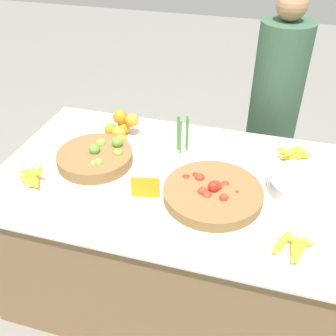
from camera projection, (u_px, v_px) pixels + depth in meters
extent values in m
plane|color=gray|center=(168.00, 280.00, 2.40)|extent=(12.00, 12.00, 0.00)
cube|color=olive|center=(168.00, 235.00, 2.17)|extent=(1.63, 1.02, 0.78)
cube|color=silver|center=(168.00, 177.00, 1.94)|extent=(1.70, 1.07, 0.01)
cylinder|color=olive|center=(95.00, 158.00, 2.01)|extent=(0.39, 0.39, 0.06)
sphere|color=#89BC42|center=(118.00, 153.00, 1.99)|extent=(0.05, 0.05, 0.05)
sphere|color=#89BC42|center=(98.00, 163.00, 1.98)|extent=(0.05, 0.05, 0.05)
sphere|color=#89BC42|center=(95.00, 164.00, 1.93)|extent=(0.04, 0.04, 0.04)
sphere|color=#89BC42|center=(101.00, 143.00, 2.06)|extent=(0.05, 0.05, 0.05)
sphere|color=#89BC42|center=(99.00, 163.00, 1.92)|extent=(0.05, 0.05, 0.05)
sphere|color=#6BA333|center=(94.00, 149.00, 1.99)|extent=(0.06, 0.06, 0.06)
sphere|color=#6BA333|center=(117.00, 142.00, 2.04)|extent=(0.06, 0.06, 0.06)
sphere|color=#89BC42|center=(94.00, 144.00, 2.11)|extent=(0.05, 0.05, 0.05)
cylinder|color=olive|center=(213.00, 193.00, 1.78)|extent=(0.45, 0.45, 0.05)
sphere|color=red|center=(186.00, 179.00, 1.85)|extent=(0.05, 0.05, 0.05)
sphere|color=red|center=(199.00, 178.00, 1.86)|extent=(0.04, 0.04, 0.04)
sphere|color=red|center=(217.00, 186.00, 1.77)|extent=(0.04, 0.04, 0.04)
sphere|color=red|center=(207.00, 196.00, 1.74)|extent=(0.05, 0.05, 0.05)
sphere|color=red|center=(195.00, 176.00, 1.86)|extent=(0.04, 0.04, 0.04)
sphere|color=red|center=(231.00, 176.00, 1.88)|extent=(0.04, 0.04, 0.04)
sphere|color=red|center=(226.00, 201.00, 1.73)|extent=(0.05, 0.05, 0.05)
sphere|color=red|center=(236.00, 196.00, 1.77)|extent=(0.05, 0.05, 0.05)
sphere|color=red|center=(215.00, 193.00, 1.77)|extent=(0.04, 0.04, 0.04)
sphere|color=red|center=(200.00, 178.00, 1.84)|extent=(0.05, 0.05, 0.05)
sphere|color=red|center=(216.00, 185.00, 1.77)|extent=(0.05, 0.05, 0.05)
sphere|color=red|center=(188.00, 199.00, 1.75)|extent=(0.04, 0.04, 0.04)
sphere|color=red|center=(214.00, 187.00, 1.75)|extent=(0.05, 0.05, 0.05)
sphere|color=red|center=(214.00, 201.00, 1.74)|extent=(0.04, 0.04, 0.04)
sphere|color=red|center=(225.00, 186.00, 1.81)|extent=(0.05, 0.05, 0.05)
sphere|color=red|center=(223.00, 198.00, 1.71)|extent=(0.04, 0.04, 0.04)
sphere|color=red|center=(202.00, 192.00, 1.75)|extent=(0.05, 0.05, 0.05)
sphere|color=red|center=(213.00, 187.00, 1.77)|extent=(0.05, 0.05, 0.05)
sphere|color=orange|center=(111.00, 130.00, 2.23)|extent=(0.07, 0.07, 0.07)
sphere|color=orange|center=(124.00, 128.00, 2.25)|extent=(0.07, 0.07, 0.07)
sphere|color=orange|center=(119.00, 134.00, 2.20)|extent=(0.07, 0.07, 0.07)
sphere|color=orange|center=(121.00, 140.00, 2.14)|extent=(0.07, 0.07, 0.07)
sphere|color=orange|center=(119.00, 133.00, 2.20)|extent=(0.08, 0.08, 0.08)
sphere|color=orange|center=(119.00, 134.00, 2.20)|extent=(0.06, 0.06, 0.06)
sphere|color=orange|center=(132.00, 120.00, 2.20)|extent=(0.08, 0.08, 0.08)
sphere|color=orange|center=(120.00, 117.00, 2.22)|extent=(0.08, 0.08, 0.08)
cylinder|color=silver|center=(301.00, 185.00, 1.82)|extent=(0.31, 0.31, 0.07)
cube|color=orange|center=(145.00, 187.00, 1.77)|extent=(0.13, 0.03, 0.11)
cylinder|color=#4C8E42|center=(180.00, 137.00, 2.04)|extent=(0.01, 0.01, 0.20)
cylinder|color=#4C8E42|center=(187.00, 132.00, 2.08)|extent=(0.01, 0.01, 0.20)
cylinder|color=#4C8E42|center=(178.00, 134.00, 2.07)|extent=(0.01, 0.01, 0.20)
cylinder|color=#4C8E42|center=(179.00, 134.00, 2.07)|extent=(0.01, 0.01, 0.20)
cylinder|color=#428438|center=(187.00, 135.00, 2.07)|extent=(0.01, 0.01, 0.20)
ellipsoid|color=yellow|center=(292.00, 157.00, 2.04)|extent=(0.13, 0.07, 0.03)
ellipsoid|color=yellow|center=(299.00, 155.00, 2.06)|extent=(0.12, 0.05, 0.04)
ellipsoid|color=yellow|center=(292.00, 156.00, 2.06)|extent=(0.03, 0.15, 0.03)
ellipsoid|color=yellow|center=(287.00, 154.00, 2.07)|extent=(0.13, 0.13, 0.03)
ellipsoid|color=yellow|center=(292.00, 154.00, 2.07)|extent=(0.12, 0.06, 0.03)
ellipsoid|color=yellow|center=(293.00, 151.00, 2.04)|extent=(0.11, 0.14, 0.03)
ellipsoid|color=yellow|center=(293.00, 151.00, 2.04)|extent=(0.16, 0.09, 0.03)
ellipsoid|color=yellow|center=(28.00, 182.00, 1.87)|extent=(0.14, 0.07, 0.03)
ellipsoid|color=yellow|center=(38.00, 174.00, 1.93)|extent=(0.07, 0.15, 0.03)
ellipsoid|color=yellow|center=(30.00, 179.00, 1.89)|extent=(0.09, 0.12, 0.04)
ellipsoid|color=yellow|center=(33.00, 177.00, 1.90)|extent=(0.09, 0.15, 0.03)
ellipsoid|color=yellow|center=(35.00, 176.00, 1.91)|extent=(0.12, 0.13, 0.03)
ellipsoid|color=yellow|center=(34.00, 178.00, 1.86)|extent=(0.13, 0.13, 0.03)
ellipsoid|color=yellow|center=(32.00, 173.00, 1.88)|extent=(0.12, 0.05, 0.04)
ellipsoid|color=yellow|center=(282.00, 242.00, 1.55)|extent=(0.09, 0.15, 0.03)
ellipsoid|color=yellow|center=(298.00, 241.00, 1.56)|extent=(0.13, 0.04, 0.03)
ellipsoid|color=yellow|center=(295.00, 251.00, 1.52)|extent=(0.05, 0.13, 0.04)
ellipsoid|color=yellow|center=(299.00, 250.00, 1.52)|extent=(0.08, 0.16, 0.03)
cylinder|color=#385B42|center=(272.00, 122.00, 2.64)|extent=(0.32, 0.32, 1.33)
sphere|color=#A87A56|center=(292.00, 5.00, 2.20)|extent=(0.18, 0.18, 0.18)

